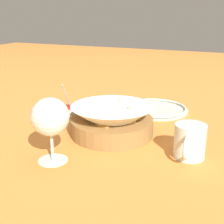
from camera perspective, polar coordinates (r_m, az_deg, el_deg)
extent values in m
plane|color=orange|center=(0.95, -1.04, -3.35)|extent=(4.00, 4.00, 0.00)
cylinder|color=olive|center=(0.91, 0.00, -2.68)|extent=(0.24, 0.24, 0.05)
cone|color=white|center=(0.91, 0.00, -1.45)|extent=(0.24, 0.24, 0.09)
cylinder|color=#3D842D|center=(0.91, 0.00, -2.53)|extent=(0.18, 0.18, 0.01)
pyramid|color=#CC8E42|center=(0.86, -1.39, -1.68)|extent=(0.09, 0.09, 0.05)
pyramid|color=#CC8E42|center=(0.88, 3.00, -0.86)|extent=(0.07, 0.06, 0.06)
pyramid|color=#CC8E42|center=(0.95, 1.36, 0.53)|extent=(0.09, 0.10, 0.06)
pyramid|color=#CC8E42|center=(0.92, -3.19, -0.31)|extent=(0.10, 0.09, 0.06)
cylinder|color=#B7B7BC|center=(1.07, -7.63, -0.01)|extent=(0.08, 0.08, 0.04)
cylinder|color=red|center=(1.07, -7.64, 0.32)|extent=(0.06, 0.06, 0.03)
cylinder|color=#B7B7BC|center=(1.05, -8.11, 2.38)|extent=(0.06, 0.01, 0.11)
cylinder|color=silver|center=(0.78, -10.74, -8.63)|extent=(0.07, 0.07, 0.00)
cylinder|color=silver|center=(0.77, -10.90, -6.13)|extent=(0.01, 0.01, 0.07)
sphere|color=silver|center=(0.74, -11.25, -0.85)|extent=(0.09, 0.09, 0.09)
sphere|color=#E5B77F|center=(0.74, -11.19, -1.68)|extent=(0.06, 0.06, 0.06)
cylinder|color=silver|center=(0.79, 14.04, -5.17)|extent=(0.08, 0.08, 0.09)
cylinder|color=orange|center=(0.80, 13.98, -5.83)|extent=(0.06, 0.06, 0.06)
torus|color=silver|center=(0.75, 13.47, -6.28)|extent=(0.06, 0.01, 0.06)
cylinder|color=silver|center=(1.15, 8.02, 0.50)|extent=(0.23, 0.23, 0.01)
torus|color=silver|center=(1.15, 8.03, 0.81)|extent=(0.22, 0.22, 0.01)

